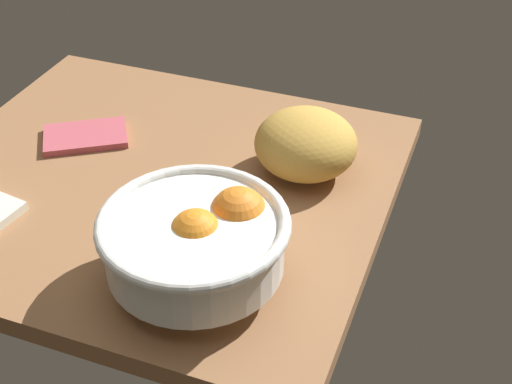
% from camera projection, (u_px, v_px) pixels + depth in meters
% --- Properties ---
extents(ground_plane, '(0.69, 0.63, 0.03)m').
position_uv_depth(ground_plane, '(154.00, 188.00, 1.10)').
color(ground_plane, '#8D603D').
extents(fruit_bowl, '(0.23, 0.23, 0.12)m').
position_uv_depth(fruit_bowl, '(198.00, 240.00, 0.88)').
color(fruit_bowl, white).
rests_on(fruit_bowl, ground).
extents(bread_loaf, '(0.19, 0.19, 0.10)m').
position_uv_depth(bread_loaf, '(306.00, 144.00, 1.09)').
color(bread_loaf, gold).
rests_on(bread_loaf, ground).
extents(napkin_folded, '(0.16, 0.14, 0.01)m').
position_uv_depth(napkin_folded, '(85.00, 136.00, 1.18)').
color(napkin_folded, '#B54C59').
rests_on(napkin_folded, ground).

